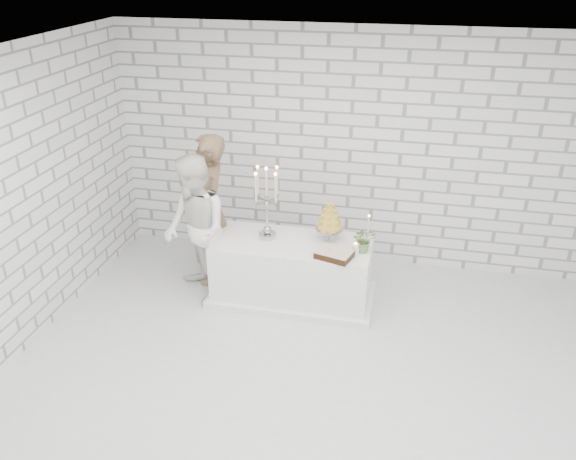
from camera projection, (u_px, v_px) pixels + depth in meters
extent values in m
cube|color=silver|center=(312.00, 376.00, 5.69)|extent=(6.00, 5.00, 0.01)
cube|color=white|center=(319.00, 64.00, 4.36)|extent=(6.00, 5.00, 0.01)
cube|color=white|center=(350.00, 150.00, 7.21)|extent=(6.00, 0.01, 3.00)
cube|color=white|center=(10.00, 210.00, 5.61)|extent=(0.01, 5.00, 3.00)
cube|color=white|center=(292.00, 270.00, 6.79)|extent=(1.80, 0.80, 0.75)
imported|color=brown|center=(210.00, 210.00, 6.94)|extent=(0.51, 0.73, 1.88)
imported|color=white|center=(196.00, 230.00, 6.61)|extent=(1.05, 1.08, 1.76)
cube|color=black|center=(334.00, 254.00, 6.28)|extent=(0.43, 0.36, 0.08)
cylinder|color=white|center=(355.00, 249.00, 6.35)|extent=(0.08, 0.08, 0.12)
cylinder|color=beige|center=(368.00, 229.00, 6.55)|extent=(0.08, 0.08, 0.32)
imported|color=#4E7239|center=(364.00, 240.00, 6.36)|extent=(0.31, 0.28, 0.29)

